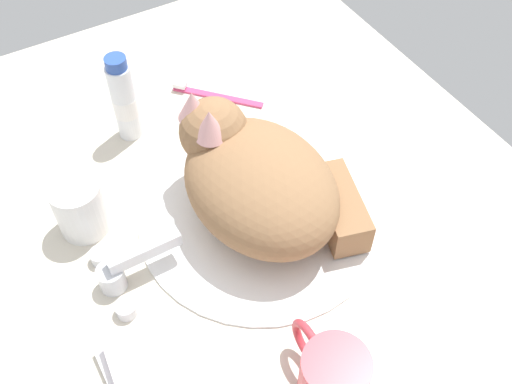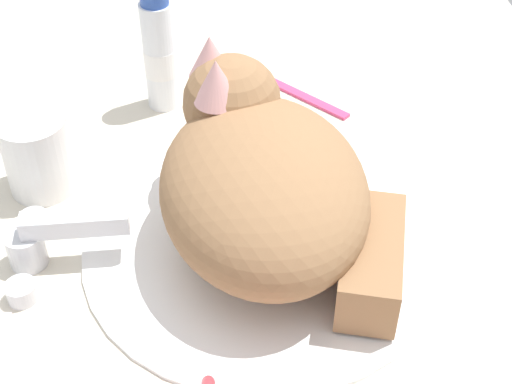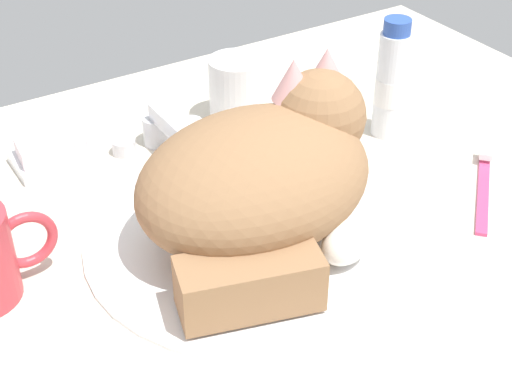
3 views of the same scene
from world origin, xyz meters
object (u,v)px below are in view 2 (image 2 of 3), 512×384
Objects in this scene: faucet at (43,242)px; cat at (264,179)px; rinse_cup at (38,155)px; toothpaste_bottle at (160,53)px; toothbrush at (289,87)px.

faucet is 0.44× the size of cat.
rinse_cup is (11.00, 1.52, 1.66)cm from faucet.
toothpaste_bottle is at bearing -23.90° from faucet.
toothbrush is at bearing -45.09° from faucet.
rinse_cup reaches higher than toothbrush.
cat is at bearing -86.65° from faucet.
toothpaste_bottle reaches higher than rinse_cup.
rinse_cup is at bearing 138.03° from toothpaste_bottle.
toothpaste_bottle is (14.00, -12.59, 2.77)cm from rinse_cup.
cat is 3.22× the size of rinse_cup.
faucet is 0.79× the size of toothpaste_bottle.
faucet is 1.40× the size of rinse_cup.
faucet is 11.23cm from rinse_cup.
toothbrush is (25.05, -5.78, -6.94)cm from cat.
rinse_cup is 31.97cm from toothbrush.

